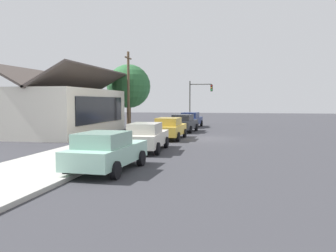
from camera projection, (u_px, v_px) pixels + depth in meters
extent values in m
plane|color=#38383D|center=(207.00, 139.00, 27.03)|extent=(120.00, 120.00, 0.00)
cube|color=#B2AFA8|center=(135.00, 136.00, 28.09)|extent=(60.00, 4.20, 0.16)
cube|color=#9ED1BC|center=(108.00, 154.00, 14.58)|extent=(4.72, 2.11, 0.70)
cube|color=#86B1A0|center=(103.00, 139.00, 14.09)|extent=(2.31, 1.75, 0.56)
cylinder|color=black|center=(102.00, 157.00, 16.21)|extent=(0.67, 0.26, 0.66)
cylinder|color=black|center=(141.00, 158.00, 15.76)|extent=(0.67, 0.26, 0.66)
cylinder|color=black|center=(69.00, 168.00, 13.45)|extent=(0.67, 0.26, 0.66)
cylinder|color=black|center=(115.00, 170.00, 12.99)|extent=(0.67, 0.26, 0.66)
cube|color=silver|center=(147.00, 139.00, 20.45)|extent=(4.85, 1.91, 0.70)
cube|color=beige|center=(145.00, 128.00, 19.93)|extent=(2.36, 1.60, 0.56)
cylinder|color=black|center=(138.00, 142.00, 22.06)|extent=(0.67, 0.25, 0.66)
cylinder|color=black|center=(166.00, 142.00, 21.80)|extent=(0.67, 0.25, 0.66)
cylinder|color=black|center=(125.00, 148.00, 19.14)|extent=(0.67, 0.25, 0.66)
cylinder|color=black|center=(157.00, 149.00, 18.88)|extent=(0.67, 0.25, 0.66)
cube|color=gold|center=(170.00, 130.00, 26.78)|extent=(4.77, 1.78, 0.70)
cube|color=gold|center=(169.00, 122.00, 26.27)|extent=(2.30, 1.55, 0.56)
cylinder|color=black|center=(163.00, 133.00, 28.41)|extent=(0.66, 0.23, 0.66)
cylinder|color=black|center=(185.00, 133.00, 28.06)|extent=(0.66, 0.23, 0.66)
cylinder|color=black|center=(154.00, 136.00, 25.53)|extent=(0.66, 0.23, 0.66)
cylinder|color=black|center=(178.00, 137.00, 25.19)|extent=(0.66, 0.23, 0.66)
cube|color=#2D3035|center=(184.00, 124.00, 33.07)|extent=(4.71, 2.04, 0.70)
cube|color=#27292D|center=(183.00, 118.00, 32.58)|extent=(2.30, 1.69, 0.56)
cylinder|color=black|center=(178.00, 127.00, 34.69)|extent=(0.67, 0.26, 0.66)
cylinder|color=black|center=(196.00, 127.00, 34.25)|extent=(0.67, 0.26, 0.66)
cylinder|color=black|center=(171.00, 129.00, 31.93)|extent=(0.67, 0.26, 0.66)
cylinder|color=black|center=(190.00, 130.00, 31.49)|extent=(0.67, 0.26, 0.66)
cube|color=navy|center=(191.00, 121.00, 39.29)|extent=(4.90, 2.02, 0.70)
cube|color=navy|center=(190.00, 115.00, 38.78)|extent=(2.39, 1.68, 0.56)
cylinder|color=black|center=(186.00, 123.00, 40.97)|extent=(0.67, 0.25, 0.66)
cylinder|color=black|center=(201.00, 123.00, 40.54)|extent=(0.67, 0.25, 0.66)
cylinder|color=black|center=(180.00, 125.00, 38.08)|extent=(0.67, 0.25, 0.66)
cylinder|color=black|center=(197.00, 125.00, 37.65)|extent=(0.67, 0.25, 0.66)
cube|color=silver|center=(67.00, 112.00, 30.85)|extent=(12.36, 6.12, 3.78)
cube|color=black|center=(102.00, 110.00, 30.24)|extent=(9.89, 0.08, 2.11)
cube|color=#514742|center=(84.00, 79.00, 30.37)|extent=(12.96, 3.36, 1.89)
cube|color=#514742|center=(50.00, 80.00, 30.96)|extent=(12.96, 3.36, 1.89)
cylinder|color=brown|center=(129.00, 113.00, 38.62)|extent=(0.44, 0.44, 3.09)
sphere|color=#2D6638|center=(129.00, 86.00, 38.43)|extent=(4.58, 4.58, 4.58)
cylinder|color=#383833|center=(190.00, 103.00, 44.10)|extent=(0.14, 0.14, 5.20)
cylinder|color=#383833|center=(201.00, 84.00, 43.70)|extent=(0.10, 2.60, 0.10)
cube|color=black|center=(212.00, 88.00, 43.48)|extent=(0.28, 0.24, 0.80)
sphere|color=red|center=(211.00, 86.00, 43.32)|extent=(0.16, 0.16, 0.16)
sphere|color=yellow|center=(211.00, 88.00, 43.33)|extent=(0.16, 0.16, 0.16)
sphere|color=green|center=(211.00, 90.00, 43.35)|extent=(0.16, 0.16, 0.16)
cylinder|color=brown|center=(128.00, 91.00, 35.08)|extent=(0.24, 0.24, 7.50)
cube|color=brown|center=(128.00, 58.00, 34.87)|extent=(1.80, 0.12, 0.12)
cylinder|color=red|center=(134.00, 138.00, 23.07)|extent=(0.22, 0.22, 0.55)
sphere|color=red|center=(134.00, 133.00, 23.05)|extent=(0.18, 0.18, 0.18)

